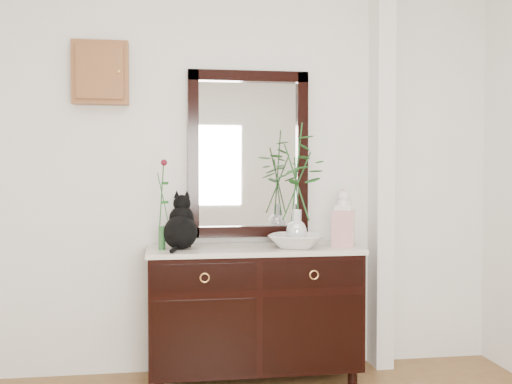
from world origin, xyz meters
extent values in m
cube|color=silver|center=(0.00, 1.98, 1.35)|extent=(3.60, 0.04, 2.70)
cube|color=silver|center=(1.00, 1.90, 1.35)|extent=(0.12, 0.20, 2.70)
cube|color=black|center=(0.10, 1.73, 0.46)|extent=(1.30, 0.50, 0.82)
cube|color=beige|center=(0.10, 1.73, 0.83)|extent=(1.33, 0.52, 0.03)
cube|color=black|center=(0.10, 1.97, 1.44)|extent=(0.80, 0.06, 1.10)
cube|color=white|center=(0.10, 1.98, 1.44)|extent=(0.66, 0.01, 0.96)
cube|color=brown|center=(-0.85, 1.94, 1.95)|extent=(0.35, 0.10, 0.40)
imported|color=silver|center=(0.36, 1.66, 0.89)|extent=(0.45, 0.45, 0.08)
camera|label=1|loc=(-0.45, -1.98, 1.33)|focal=42.00mm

